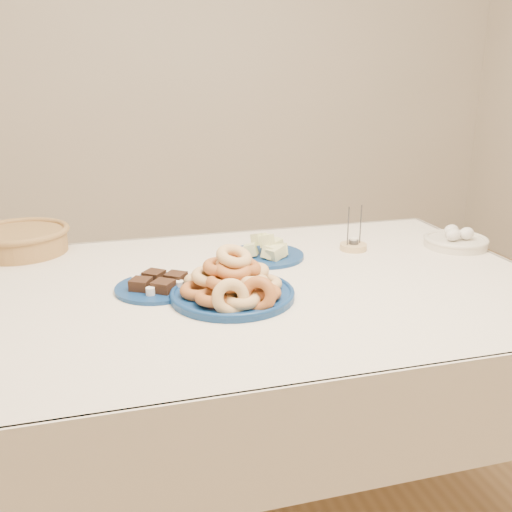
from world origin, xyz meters
The scene contains 8 objects.
ground centered at (0.00, 0.00, 0.00)m, with size 5.00×5.00×0.00m, color #987248.
dining_table centered at (0.00, 0.00, 0.64)m, with size 1.71×1.11×0.75m.
donut_platter centered at (-0.07, -0.09, 0.79)m, with size 0.37×0.37×0.15m.
melon_plate centered at (0.11, 0.22, 0.77)m, with size 0.26×0.26×0.09m.
brownie_plate centered at (-0.26, 0.03, 0.76)m, with size 0.30×0.30×0.04m.
wicker_basket centered at (-0.66, 0.49, 0.80)m, with size 0.42×0.42×0.08m.
candle_holder centered at (0.42, 0.23, 0.76)m, with size 0.11×0.11×0.15m.
egg_bowl centered at (0.77, 0.16, 0.77)m, with size 0.26×0.26×0.07m.
Camera 1 is at (-0.39, -1.46, 1.33)m, focal length 40.00 mm.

